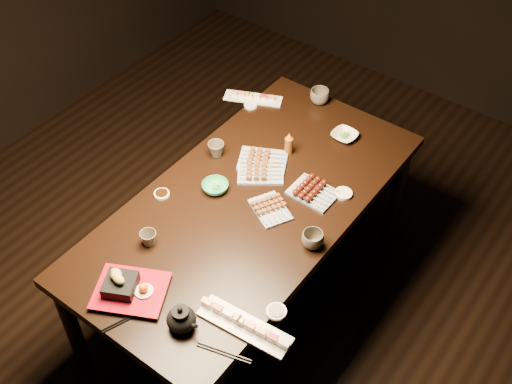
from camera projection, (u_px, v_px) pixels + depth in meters
ground at (210, 314)px, 3.43m from camera, size 5.00×5.00×0.00m
dining_table at (250, 252)px, 3.25m from camera, size 1.33×1.97×0.75m
sushi_platter_near at (245, 324)px, 2.48m from camera, size 0.40×0.14×0.05m
sushi_platter_far at (253, 96)px, 3.51m from camera, size 0.33×0.21×0.04m
yakitori_plate_center at (263, 157)px, 3.15m from camera, size 0.29×0.26×0.06m
yakitori_plate_right at (270, 207)px, 2.92m from camera, size 0.24×0.21×0.05m
yakitori_plate_left at (261, 170)px, 3.09m from camera, size 0.27×0.26×0.06m
tsukune_plate at (313, 190)px, 2.99m from camera, size 0.22×0.16×0.05m
edamame_bowl_green at (215, 187)px, 3.02m from camera, size 0.13×0.13×0.04m
edamame_bowl_cream at (344, 136)px, 3.28m from camera, size 0.14×0.14×0.03m
tempura_tray at (129, 285)px, 2.58m from camera, size 0.36×0.34×0.11m
teacup_near_left at (149, 238)px, 2.78m from camera, size 0.07×0.07×0.07m
teacup_mid_right at (313, 240)px, 2.77m from camera, size 0.11×0.11×0.08m
teacup_far_left at (216, 149)px, 3.18m from camera, size 0.09×0.09×0.08m
teacup_far_right at (320, 96)px, 3.47m from camera, size 0.14×0.14×0.08m
teapot at (181, 317)px, 2.47m from camera, size 0.14×0.14×0.12m
condiment_bottle at (289, 144)px, 3.17m from camera, size 0.06×0.06×0.13m
sauce_dish_west at (162, 194)px, 3.00m from camera, size 0.10×0.10×0.01m
sauce_dish_east at (343, 194)px, 3.00m from camera, size 0.10×0.10×0.01m
sauce_dish_se at (276, 312)px, 2.54m from camera, size 0.10×0.10×0.01m
sauce_dish_nw at (251, 105)px, 3.48m from camera, size 0.09×0.09×0.01m
chopsticks_near at (125, 320)px, 2.52m from camera, size 0.09×0.20×0.01m
chopsticks_se at (224, 353)px, 2.42m from camera, size 0.22×0.08×0.01m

